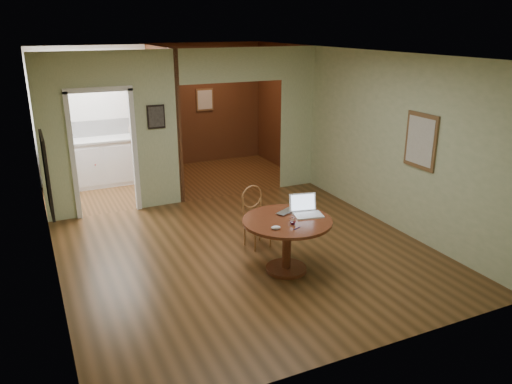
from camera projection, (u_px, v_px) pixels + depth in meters
name	position (u px, v px, depth m)	size (l,w,h in m)	color
floor	(249.00, 254.00, 7.05)	(5.00, 5.00, 0.00)	#452C13
room_shell	(156.00, 128.00, 9.10)	(5.20, 7.50, 5.00)	white
dining_table	(287.00, 233.00, 6.43)	(1.15, 1.15, 0.72)	maroon
chair	(255.00, 213.00, 7.20)	(0.44, 0.44, 0.90)	brown
open_laptop	(306.00, 209.00, 6.53)	(0.41, 0.38, 0.26)	white
closed_laptop	(289.00, 213.00, 6.57)	(0.31, 0.20, 0.02)	silver
mouse	(276.00, 228.00, 6.05)	(0.12, 0.07, 0.05)	white
wine_glass	(293.00, 221.00, 6.20)	(0.08, 0.08, 0.09)	white
pen	(297.00, 228.00, 6.09)	(0.01, 0.01, 0.13)	#0D125D
kitchen_cabinet	(101.00, 162.00, 9.95)	(2.06, 0.60, 0.94)	white
grocery_bag	(135.00, 129.00, 10.05)	(0.28, 0.24, 0.28)	#C5A990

